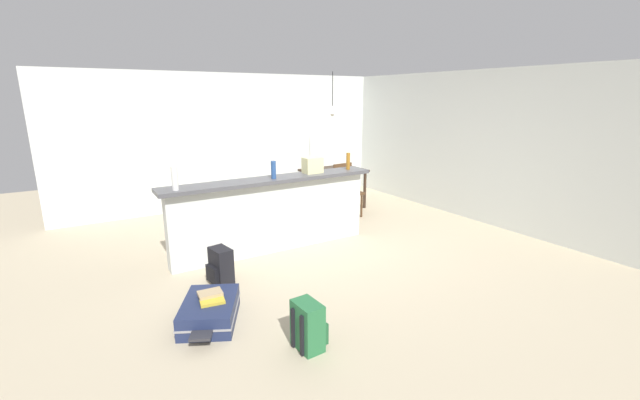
{
  "coord_description": "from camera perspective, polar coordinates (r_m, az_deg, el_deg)",
  "views": [
    {
      "loc": [
        -2.78,
        -4.51,
        2.08
      ],
      "look_at": [
        0.16,
        0.26,
        0.63
      ],
      "focal_mm": 22.7,
      "sensor_mm": 36.0,
      "label": 1
    }
  ],
  "objects": [
    {
      "name": "grocery_bag",
      "position": [
        5.73,
        -1.05,
        4.92
      ],
      "size": [
        0.26,
        0.18,
        0.22
      ],
      "primitive_type": "cube",
      "color": "beige",
      "rests_on": "bar_countertop"
    },
    {
      "name": "bottle_white",
      "position": [
        4.94,
        -19.8,
        2.87
      ],
      "size": [
        0.07,
        0.07,
        0.28
      ],
      "primitive_type": "cylinder",
      "color": "silver",
      "rests_on": "bar_countertop"
    },
    {
      "name": "backpack_black",
      "position": [
        4.78,
        -13.84,
        -9.1
      ],
      "size": [
        0.28,
        0.31,
        0.42
      ],
      "color": "black",
      "rests_on": "ground_plane"
    },
    {
      "name": "wall_right",
      "position": [
        7.6,
        18.83,
        7.43
      ],
      "size": [
        0.1,
        6.0,
        2.5
      ],
      "primitive_type": "cube",
      "color": "silver",
      "rests_on": "ground_plane"
    },
    {
      "name": "dining_chair_near_partition",
      "position": [
        7.15,
        3.69,
        1.78
      ],
      "size": [
        0.44,
        0.44,
        0.93
      ],
      "color": "#4C331E",
      "rests_on": "ground_plane"
    },
    {
      "name": "backpack_green",
      "position": [
        3.56,
        -1.64,
        -17.35
      ],
      "size": [
        0.26,
        0.29,
        0.42
      ],
      "color": "#286B3D",
      "rests_on": "ground_plane"
    },
    {
      "name": "partition_half_wall",
      "position": [
        5.56,
        -6.61,
        -2.31
      ],
      "size": [
        2.8,
        0.2,
        0.97
      ],
      "primitive_type": "cube",
      "color": "silver",
      "rests_on": "ground_plane"
    },
    {
      "name": "pendant_lamp",
      "position": [
        7.51,
        1.76,
        12.6
      ],
      "size": [
        0.34,
        0.34,
        0.78
      ],
      "color": "black"
    },
    {
      "name": "bottle_amber",
      "position": [
        6.02,
        3.98,
        5.49
      ],
      "size": [
        0.06,
        0.06,
        0.25
      ],
      "primitive_type": "cylinder",
      "color": "#9E661E",
      "rests_on": "bar_countertop"
    },
    {
      "name": "bar_countertop",
      "position": [
        5.43,
        -6.76,
        2.85
      ],
      "size": [
        2.96,
        0.4,
        0.05
      ],
      "primitive_type": "cube",
      "color": "#4C4C51",
      "rests_on": "partition_half_wall"
    },
    {
      "name": "suitcase_flat_navy",
      "position": [
        4.09,
        -15.27,
        -14.88
      ],
      "size": [
        0.75,
        0.89,
        0.22
      ],
      "color": "#1E284C",
      "rests_on": "ground_plane"
    },
    {
      "name": "bottle_blue",
      "position": [
        5.36,
        -6.57,
        4.25
      ],
      "size": [
        0.07,
        0.07,
        0.24
      ],
      "primitive_type": "cylinder",
      "color": "#284C89",
      "rests_on": "bar_countertop"
    },
    {
      "name": "book_stack",
      "position": [
        4.03,
        -15.1,
        -13.06
      ],
      "size": [
        0.25,
        0.28,
        0.06
      ],
      "color": "gold",
      "rests_on": "suitcase_flat_navy"
    },
    {
      "name": "wall_back",
      "position": [
        8.1,
        -11.56,
        8.29
      ],
      "size": [
        6.6,
        0.1,
        2.5
      ],
      "primitive_type": "cube",
      "color": "silver",
      "rests_on": "ground_plane"
    },
    {
      "name": "ground_plane",
      "position": [
        5.7,
        -0.03,
        -7.21
      ],
      "size": [
        13.0,
        13.0,
        0.05
      ],
      "primitive_type": "cube",
      "color": "#BCAD8E"
    },
    {
      "name": "dining_table",
      "position": [
        7.64,
        1.91,
        3.64
      ],
      "size": [
        1.1,
        0.8,
        0.74
      ],
      "color": "#332319",
      "rests_on": "ground_plane"
    }
  ]
}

